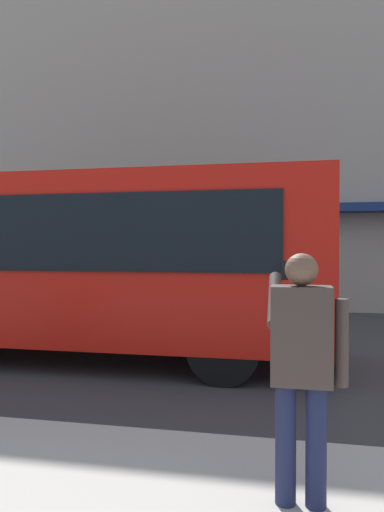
{
  "coord_description": "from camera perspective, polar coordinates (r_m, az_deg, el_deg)",
  "views": [
    {
      "loc": [
        -0.38,
        7.81,
        1.89
      ],
      "look_at": [
        1.07,
        0.67,
        1.75
      ],
      "focal_mm": 33.02,
      "sensor_mm": 36.0,
      "label": 1
    }
  ],
  "objects": [
    {
      "name": "building_facade_far",
      "position": [
        15.17,
        10.06,
        16.71
      ],
      "size": [
        28.0,
        1.55,
        12.0
      ],
      "color": "#A89E8E",
      "rests_on": "ground_plane"
    },
    {
      "name": "ground_plane",
      "position": [
        8.04,
        8.63,
        -12.54
      ],
      "size": [
        60.0,
        60.0,
        0.0
      ],
      "primitive_type": "plane",
      "color": "#38383A"
    },
    {
      "name": "red_bus",
      "position": [
        8.41,
        -15.98,
        -0.39
      ],
      "size": [
        9.05,
        2.54,
        3.08
      ],
      "color": "red",
      "rests_on": "ground_plane"
    },
    {
      "name": "pedestrian_photographer",
      "position": [
        3.32,
        13.14,
        -12.01
      ],
      "size": [
        0.53,
        0.52,
        1.7
      ],
      "color": "#1E2347",
      "rests_on": "sidewalk_curb"
    }
  ]
}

